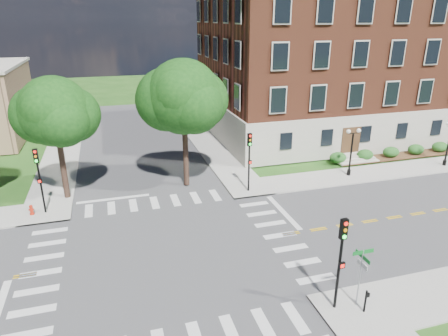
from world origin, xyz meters
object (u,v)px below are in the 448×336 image
object	(u,v)px
traffic_signal_nw	(39,173)
twin_lamp_west	(351,149)
traffic_signal_ne	(249,155)
street_sign_pole	(361,267)
push_button_post	(366,300)
traffic_signal_se	(341,253)
fire_hydrant	(31,210)

from	to	relation	value
traffic_signal_nw	twin_lamp_west	distance (m)	25.06
traffic_signal_ne	street_sign_pole	xyz separation A→B (m)	(0.41, -14.43, -0.88)
traffic_signal_nw	traffic_signal_ne	bearing A→B (deg)	-1.94
twin_lamp_west	push_button_post	distance (m)	18.27
traffic_signal_ne	street_sign_pole	world-z (taller)	traffic_signal_ne
twin_lamp_west	traffic_signal_se	bearing A→B (deg)	-124.77
twin_lamp_west	street_sign_pole	bearing A→B (deg)	-121.59
twin_lamp_west	fire_hydrant	size ratio (longest dim) A/B	5.64
fire_hydrant	push_button_post	bearing A→B (deg)	-42.67
traffic_signal_nw	twin_lamp_west	size ratio (longest dim) A/B	1.13
street_sign_pole	push_button_post	distance (m)	1.61
traffic_signal_se	traffic_signal_nw	world-z (taller)	same
push_button_post	street_sign_pole	bearing A→B (deg)	98.37
traffic_signal_nw	push_button_post	bearing A→B (deg)	-44.40
traffic_signal_se	push_button_post	distance (m)	2.75
traffic_signal_se	traffic_signal_ne	world-z (taller)	same
traffic_signal_ne	street_sign_pole	distance (m)	14.47
twin_lamp_west	traffic_signal_nw	bearing A→B (deg)	-179.61
traffic_signal_se	street_sign_pole	distance (m)	1.41
traffic_signal_ne	traffic_signal_nw	distance (m)	15.35
traffic_signal_ne	push_button_post	size ratio (longest dim) A/B	4.00
push_button_post	twin_lamp_west	bearing A→B (deg)	59.54
traffic_signal_se	street_sign_pole	size ratio (longest dim) A/B	1.55
traffic_signal_se	fire_hydrant	bearing A→B (deg)	136.56
push_button_post	fire_hydrant	xyz separation A→B (m)	(-16.71, 15.41, -0.33)
traffic_signal_nw	fire_hydrant	bearing A→B (deg)	-173.87
traffic_signal_se	traffic_signal_nw	xyz separation A→B (m)	(-14.65, 14.81, 0.00)
traffic_signal_se	push_button_post	world-z (taller)	traffic_signal_se
traffic_signal_ne	traffic_signal_nw	size ratio (longest dim) A/B	1.00
traffic_signal_ne	traffic_signal_se	bearing A→B (deg)	-92.77
street_sign_pole	fire_hydrant	bearing A→B (deg)	138.22
traffic_signal_se	twin_lamp_west	xyz separation A→B (m)	(10.40, 14.98, -0.66)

